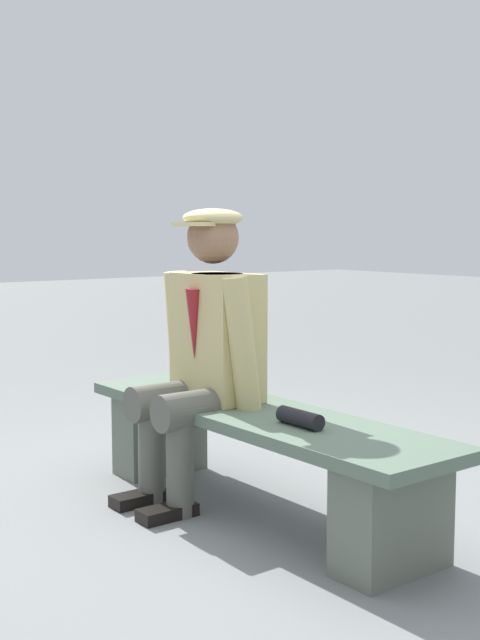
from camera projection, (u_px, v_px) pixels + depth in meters
ground_plane at (256, 512)px, 3.31m from camera, size 30.00×30.00×0.00m
bench at (256, 446)px, 3.28m from camera, size 1.84×0.47×0.42m
seated_man at (205, 348)px, 3.41m from camera, size 0.56×0.55×1.22m
rolled_magazine at (300, 418)px, 2.98m from camera, size 0.20×0.06×0.06m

